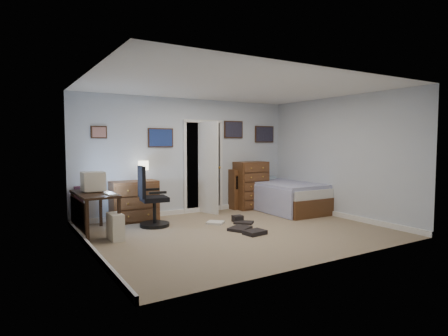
# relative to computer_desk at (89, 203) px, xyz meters

# --- Properties ---
(floor) EXTENTS (5.00, 4.00, 0.02)m
(floor) POSITION_rel_computer_desk_xyz_m (2.28, -1.10, -0.56)
(floor) COLOR gray
(floor) RESTS_ON ground
(computer_desk) EXTENTS (0.59, 1.24, 0.71)m
(computer_desk) POSITION_rel_computer_desk_xyz_m (0.00, 0.00, 0.00)
(computer_desk) COLOR black
(computer_desk) RESTS_ON floor
(crt_monitor) EXTENTS (0.38, 0.35, 0.34)m
(crt_monitor) POSITION_rel_computer_desk_xyz_m (0.11, 0.15, 0.34)
(crt_monitor) COLOR beige
(crt_monitor) RESTS_ON computer_desk
(keyboard) EXTENTS (0.15, 0.38, 0.02)m
(keyboard) POSITION_rel_computer_desk_xyz_m (0.26, -0.35, 0.17)
(keyboard) COLOR beige
(keyboard) RESTS_ON computer_desk
(pc_tower) EXTENTS (0.20, 0.40, 0.43)m
(pc_tower) POSITION_rel_computer_desk_xyz_m (0.29, -0.55, -0.33)
(pc_tower) COLOR beige
(pc_tower) RESTS_ON floor
(office_chair) EXTENTS (0.61, 0.61, 1.13)m
(office_chair) POSITION_rel_computer_desk_xyz_m (1.10, 0.05, -0.11)
(office_chair) COLOR black
(office_chair) RESTS_ON floor
(media_stack) EXTENTS (0.16, 0.16, 0.75)m
(media_stack) POSITION_rel_computer_desk_xyz_m (-0.04, 0.75, -0.17)
(media_stack) COLOR maroon
(media_stack) RESTS_ON floor
(low_dresser) EXTENTS (0.90, 0.46, 0.80)m
(low_dresser) POSITION_rel_computer_desk_xyz_m (0.98, 0.68, -0.15)
(low_dresser) COLOR brown
(low_dresser) RESTS_ON floor
(table_lamp) EXTENTS (0.20, 0.20, 0.39)m
(table_lamp) POSITION_rel_computer_desk_xyz_m (1.18, 0.68, 0.54)
(table_lamp) COLOR gold
(table_lamp) RESTS_ON low_dresser
(doorway) EXTENTS (0.96, 1.12, 2.05)m
(doorway) POSITION_rel_computer_desk_xyz_m (2.63, 1.17, 0.46)
(doorway) COLOR black
(doorway) RESTS_ON floor
(tall_dresser) EXTENTS (0.75, 0.44, 1.10)m
(tall_dresser) POSITION_rel_computer_desk_xyz_m (3.78, 0.65, 0.01)
(tall_dresser) COLOR brown
(tall_dresser) RESTS_ON floor
(headboard_bookcase) EXTENTS (1.03, 0.29, 0.93)m
(headboard_bookcase) POSITION_rel_computer_desk_xyz_m (3.82, 0.76, -0.06)
(headboard_bookcase) COLOR brown
(headboard_bookcase) RESTS_ON floor
(bed) EXTENTS (1.21, 2.19, 0.71)m
(bed) POSITION_rel_computer_desk_xyz_m (4.27, 0.12, -0.21)
(bed) COLOR brown
(bed) RESTS_ON floor
(wall_posters) EXTENTS (4.38, 0.04, 0.60)m
(wall_posters) POSITION_rel_computer_desk_xyz_m (2.85, 0.88, 1.20)
(wall_posters) COLOR #331E11
(wall_posters) RESTS_ON floor
(floor_clutter) EXTENTS (0.91, 1.42, 0.12)m
(floor_clutter) POSITION_rel_computer_desk_xyz_m (2.46, -0.88, -0.51)
(floor_clutter) COLOR black
(floor_clutter) RESTS_ON floor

